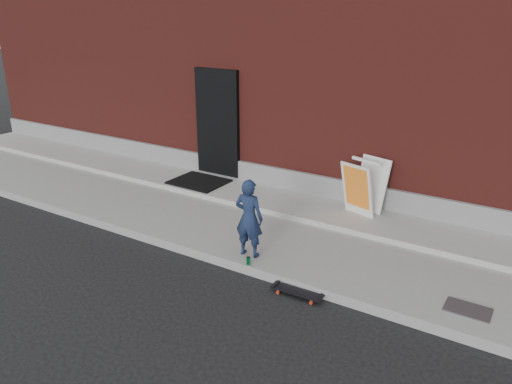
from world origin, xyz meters
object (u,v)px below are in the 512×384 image
Objects in this scene: child at (249,218)px; soda_can at (248,261)px; pizza_sign at (364,187)px; skateboard at (297,292)px.

soda_can is at bearing 114.54° from child.
soda_can is (-0.80, -2.53, -0.53)m from pizza_sign.
child is 1.69× the size of skateboard.
soda_can is (-0.90, 0.17, 0.14)m from skateboard.
pizza_sign is at bearing -119.07° from child.
child reaches higher than soda_can.
soda_can reaches higher than skateboard.
pizza_sign is 8.15× the size of soda_can.
soda_can is (0.16, -0.27, -0.55)m from child.
pizza_sign is (-0.09, 2.70, 0.68)m from skateboard.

